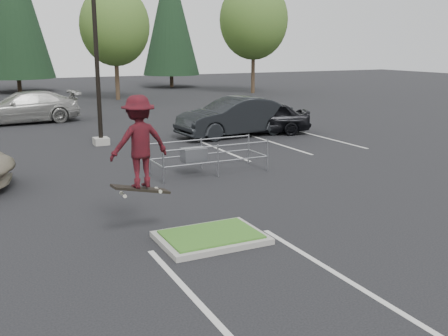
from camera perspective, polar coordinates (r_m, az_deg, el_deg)
name	(u,v)px	position (r m, az deg, el deg)	size (l,w,h in m)	color
ground	(211,240)	(11.27, -1.42, -7.88)	(120.00, 120.00, 0.00)	black
grass_median	(211,237)	(11.24, -1.42, -7.51)	(2.20, 1.60, 0.16)	gray
stall_lines	(87,183)	(16.38, -14.69, -1.54)	(22.62, 17.60, 0.01)	beige
light_pole	(95,32)	(22.10, -13.84, 14.17)	(0.70, 0.60, 10.12)	gray
decid_c	(115,28)	(40.75, -11.82, 14.66)	(5.12, 5.12, 8.38)	#38281C
decid_d	(253,22)	(45.77, 3.21, 15.55)	(5.76, 5.76, 9.43)	#38281C
conif_c	(170,15)	(52.46, -5.88, 16.23)	(5.50, 5.50, 12.50)	#38281C
cart_corral	(198,154)	(16.76, -2.90, 1.50)	(3.68, 1.34, 1.04)	gray
skateboarder	(139,142)	(11.20, -9.23, 2.76)	(1.32, 0.83, 2.19)	black
car_r_charc	(234,117)	(23.91, 1.15, 5.60)	(1.86, 5.33, 1.76)	black
car_r_black	(263,118)	(24.65, 4.26, 5.50)	(1.78, 4.42, 1.50)	black
car_far_silver	(24,107)	(29.93, -20.92, 6.19)	(2.33, 5.73, 1.66)	#9B9B96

